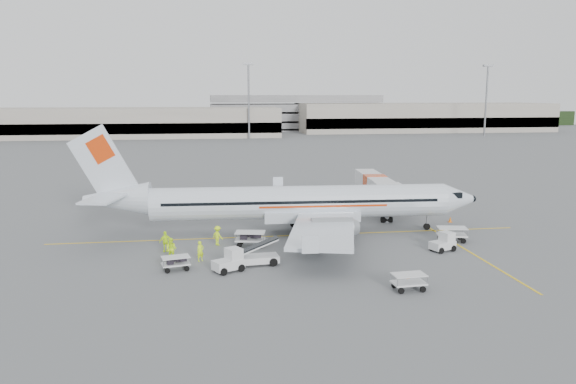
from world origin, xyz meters
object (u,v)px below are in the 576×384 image
Objects in this scene: jet_bridge at (375,193)px; tug_mid at (321,239)px; aircraft at (300,180)px; tug_fore at (443,242)px; tug_aft at (228,260)px; belt_loader at (255,248)px.

tug_mid is (-9.19, -14.85, -1.12)m from jet_bridge.
aircraft is 17.84× the size of tug_fore.
tug_mid is (-10.08, 1.84, 0.14)m from tug_fore.
tug_mid reaches higher than tug_fore.
tug_mid is at bearing 2.51° from tug_aft.
aircraft is 2.35× the size of jet_bridge.
belt_loader is 2.20× the size of tug_aft.
tug_fore is at bearing 0.48° from belt_loader.
tug_aft is (-2.11, -1.40, -0.46)m from belt_loader.
tug_aft is (-18.09, -3.02, 0.06)m from tug_fore.
belt_loader is at bearing -137.25° from tug_mid.
tug_mid is (0.73, -6.15, -4.14)m from aircraft.
jet_bridge is 7.08× the size of tug_aft.
belt_loader is at bearing 164.39° from tug_fore.
jet_bridge is 26.18m from tug_aft.
tug_fore is at bearing -19.22° from tug_aft.
belt_loader is at bearing 4.80° from tug_aft.
jet_bridge is 23.74m from belt_loader.
aircraft is 14.11m from tug_fore.
tug_mid is at bearing -117.89° from jet_bridge.
aircraft is at bearing -134.89° from jet_bridge.
jet_bridge is (9.93, 8.70, -3.02)m from aircraft.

